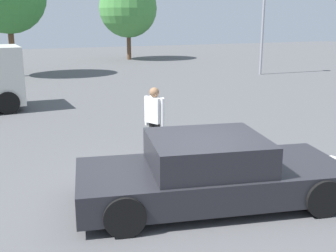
% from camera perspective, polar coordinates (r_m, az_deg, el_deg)
% --- Properties ---
extents(ground_plane, '(80.00, 80.00, 0.00)m').
position_cam_1_polar(ground_plane, '(7.46, 3.16, -10.37)').
color(ground_plane, '#515154').
extents(sedan_foreground, '(4.88, 2.68, 1.19)m').
position_cam_1_polar(sedan_foreground, '(7.28, 5.82, -6.35)').
color(sedan_foreground, '#232328').
rests_on(sedan_foreground, ground_plane).
extents(dog, '(0.47, 0.48, 0.39)m').
position_cam_1_polar(dog, '(9.41, 21.19, -4.43)').
color(dog, white).
rests_on(dog, ground_plane).
extents(pedestrian, '(0.40, 0.51, 1.64)m').
position_cam_1_polar(pedestrian, '(9.49, -1.87, 1.36)').
color(pedestrian, black).
rests_on(pedestrian, ground_plane).
extents(tree_back_center, '(4.38, 4.38, 6.04)m').
position_cam_1_polar(tree_back_center, '(32.77, -5.50, 15.78)').
color(tree_back_center, brown).
rests_on(tree_back_center, ground_plane).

